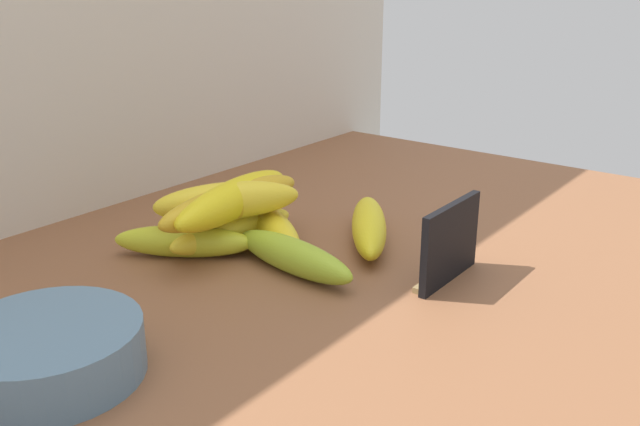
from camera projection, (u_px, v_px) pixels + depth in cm
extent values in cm
cube|color=brown|center=(350.00, 280.00, 75.50)|extent=(110.00, 76.00, 3.00)
cube|color=black|center=(450.00, 243.00, 70.61)|extent=(11.00, 0.80, 8.40)
cube|color=olive|center=(441.00, 275.00, 72.38)|extent=(9.90, 1.20, 0.60)
cylinder|color=slate|center=(48.00, 352.00, 54.33)|extent=(14.95, 14.95, 4.35)
ellipsoid|color=yellow|center=(233.00, 230.00, 80.28)|extent=(17.29, 6.51, 3.82)
ellipsoid|color=yellow|center=(369.00, 226.00, 81.29)|extent=(17.34, 13.85, 4.03)
ellipsoid|color=yellow|center=(276.00, 228.00, 80.93)|extent=(11.30, 15.09, 3.90)
ellipsoid|color=#99B62A|center=(293.00, 256.00, 73.23)|extent=(5.77, 17.13, 3.76)
ellipsoid|color=gold|center=(184.00, 241.00, 77.33)|extent=(11.77, 15.17, 3.63)
ellipsoid|color=yellow|center=(228.00, 201.00, 77.68)|extent=(16.08, 12.99, 4.31)
ellipsoid|color=gold|center=(232.00, 202.00, 77.63)|extent=(20.89, 4.70, 4.13)
ellipsoid|color=yellow|center=(234.00, 199.00, 78.23)|extent=(21.07, 7.79, 4.37)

